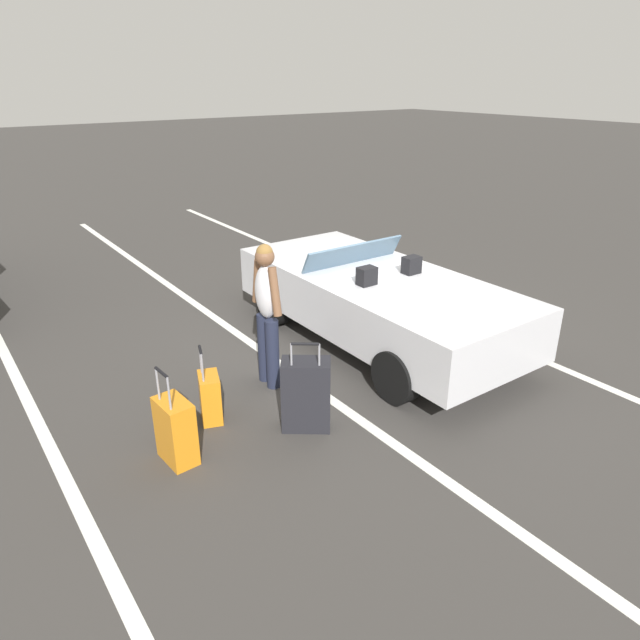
{
  "coord_description": "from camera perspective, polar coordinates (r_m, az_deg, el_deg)",
  "views": [
    {
      "loc": [
        -5.13,
        4.64,
        3.28
      ],
      "look_at": [
        -0.39,
        1.2,
        0.75
      ],
      "focal_mm": 32.02,
      "sensor_mm": 36.0,
      "label": 1
    }
  ],
  "objects": [
    {
      "name": "traveler_person",
      "position": [
        6.25,
        -5.35,
        1.19
      ],
      "size": [
        0.61,
        0.24,
        1.65
      ],
      "rotation": [
        0.0,
        0.0,
        -1.63
      ],
      "color": "#1E2338",
      "rests_on": "ground_plane"
    },
    {
      "name": "ground_plane",
      "position": [
        7.66,
        5.58,
        -2.12
      ],
      "size": [
        80.0,
        80.0,
        0.0
      ],
      "primitive_type": "plane",
      "color": "#383533"
    },
    {
      "name": "lot_line_far",
      "position": [
        6.11,
        -25.3,
        -11.65
      ],
      "size": [
        18.0,
        0.12,
        0.01
      ],
      "primitive_type": "cube",
      "color": "silver",
      "rests_on": "ground_plane"
    },
    {
      "name": "convertible_car",
      "position": [
        7.57,
        4.72,
        2.46
      ],
      "size": [
        4.15,
        1.86,
        1.24
      ],
      "rotation": [
        0.0,
        0.0,
        -0.01
      ],
      "color": "silver",
      "rests_on": "ground_plane"
    },
    {
      "name": "suitcase_small_carryon",
      "position": [
        5.96,
        -10.93,
        -7.59
      ],
      "size": [
        0.39,
        0.3,
        0.81
      ],
      "rotation": [
        0.0,
        0.0,
        4.36
      ],
      "color": "orange",
      "rests_on": "ground_plane"
    },
    {
      "name": "lot_line_near",
      "position": [
        8.52,
        12.27,
        0.16
      ],
      "size": [
        18.0,
        0.12,
        0.01
      ],
      "primitive_type": "cube",
      "color": "silver",
      "rests_on": "ground_plane"
    },
    {
      "name": "lot_line_mid",
      "position": [
        6.91,
        -3.11,
        -5.03
      ],
      "size": [
        18.0,
        0.12,
        0.01
      ],
      "primitive_type": "cube",
      "color": "silver",
      "rests_on": "ground_plane"
    },
    {
      "name": "suitcase_large_black",
      "position": [
        5.68,
        -1.4,
        -7.45
      ],
      "size": [
        0.51,
        0.55,
        0.98
      ],
      "rotation": [
        0.0,
        0.0,
        5.63
      ],
      "color": "black",
      "rests_on": "ground_plane"
    },
    {
      "name": "suitcase_medium_bright",
      "position": [
        5.41,
        -14.23,
        -10.69
      ],
      "size": [
        0.42,
        0.27,
        0.95
      ],
      "rotation": [
        0.0,
        0.0,
        4.78
      ],
      "color": "orange",
      "rests_on": "ground_plane"
    }
  ]
}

